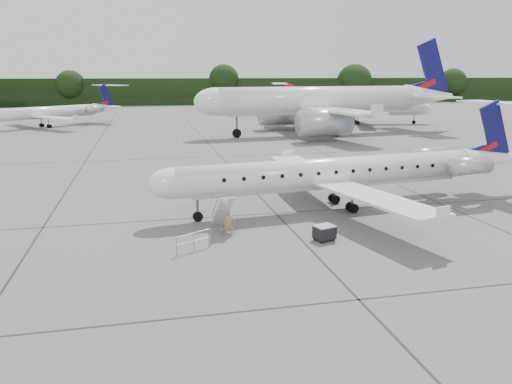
{
  "coord_description": "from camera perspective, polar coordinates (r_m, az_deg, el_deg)",
  "views": [
    {
      "loc": [
        -12.77,
        -27.46,
        9.33
      ],
      "look_at": [
        -6.31,
        1.43,
        2.3
      ],
      "focal_mm": 35.0,
      "sensor_mm": 36.0,
      "label": 1
    }
  ],
  "objects": [
    {
      "name": "passenger",
      "position": [
        29.39,
        -3.13,
        -3.61
      ],
      "size": [
        0.56,
        0.37,
        1.52
      ],
      "primitive_type": "imported",
      "rotation": [
        0.0,
        0.0,
        -0.01
      ],
      "color": "olive",
      "rests_on": "ground"
    },
    {
      "name": "safety_railing",
      "position": [
        27.2,
        -7.12,
        -5.7
      ],
      "size": [
        1.95,
        1.16,
        1.0
      ],
      "primitive_type": null,
      "rotation": [
        0.0,
        0.0,
        0.52
      ],
      "color": "gray",
      "rests_on": "ground"
    },
    {
      "name": "baggage_cart",
      "position": [
        28.91,
        7.82,
        -4.61
      ],
      "size": [
        1.31,
        1.18,
        0.95
      ],
      "primitive_type": null,
      "rotation": [
        0.0,
        0.0,
        0.31
      ],
      "color": "black",
      "rests_on": "ground"
    },
    {
      "name": "ground",
      "position": [
        31.69,
        11.8,
        -4.06
      ],
      "size": [
        320.0,
        320.0,
        0.0
      ],
      "primitive_type": "plane",
      "color": "slate",
      "rests_on": "ground"
    },
    {
      "name": "bg_regional_left",
      "position": [
        96.42,
        -23.65,
        8.9
      ],
      "size": [
        34.51,
        33.09,
        7.35
      ],
      "primitive_type": null,
      "rotation": [
        0.0,
        0.0,
        0.66
      ],
      "color": "silver",
      "rests_on": "ground"
    },
    {
      "name": "airstair",
      "position": [
        30.49,
        -3.82,
        -2.25
      ],
      "size": [
        1.11,
        2.39,
        2.28
      ],
      "primitive_type": null,
      "rotation": [
        0.0,
        0.0,
        0.11
      ],
      "color": "silver",
      "rests_on": "ground"
    },
    {
      "name": "bg_narrowbody",
      "position": [
        79.19,
        7.01,
        11.87
      ],
      "size": [
        44.02,
        33.68,
        14.81
      ],
      "primitive_type": null,
      "rotation": [
        0.0,
        0.0,
        0.1
      ],
      "color": "silver",
      "rests_on": "ground"
    },
    {
      "name": "treeline",
      "position": [
        158.06,
        -8.13,
        11.3
      ],
      "size": [
        260.0,
        4.0,
        8.0
      ],
      "primitive_type": "cube",
      "color": "black",
      "rests_on": "ground"
    },
    {
      "name": "main_regional_jet",
      "position": [
        35.05,
        8.64,
        3.87
      ],
      "size": [
        30.56,
        23.57,
        7.29
      ],
      "primitive_type": null,
      "rotation": [
        0.0,
        0.0,
        0.11
      ],
      "color": "silver",
      "rests_on": "ground"
    },
    {
      "name": "bg_regional_right",
      "position": [
        97.8,
        12.09,
        9.88
      ],
      "size": [
        33.59,
        27.32,
        7.77
      ],
      "primitive_type": null,
      "rotation": [
        0.0,
        0.0,
        2.92
      ],
      "color": "silver",
      "rests_on": "ground"
    }
  ]
}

